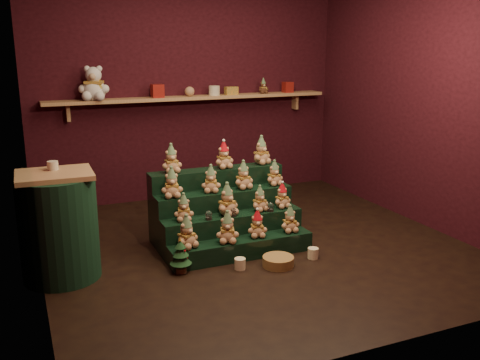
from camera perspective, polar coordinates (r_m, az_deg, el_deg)
name	(u,v)px	position (r m, az deg, el deg)	size (l,w,h in m)	color
ground	(254,246)	(5.38, 1.53, -7.00)	(4.00, 4.00, 0.00)	black
back_wall	(188,88)	(6.95, -5.56, 9.69)	(4.00, 0.10, 2.80)	black
front_wall	(400,141)	(3.31, 16.69, 4.01)	(4.00, 0.10, 2.80)	black
left_wall	(19,117)	(4.58, -22.50, 6.26)	(0.10, 4.00, 2.80)	black
right_wall	(427,97)	(6.18, 19.36, 8.38)	(0.10, 4.00, 2.80)	black
back_shelf	(193,98)	(6.79, -5.08, 8.70)	(3.60, 0.26, 0.24)	tan
riser_tier_front	(242,248)	(5.06, 0.19, -7.30)	(1.40, 0.22, 0.18)	black
riser_tier_midfront	(233,232)	(5.22, -0.77, -5.56)	(1.40, 0.22, 0.36)	black
riser_tier_midback	(224,217)	(5.38, -1.67, -3.92)	(1.40, 0.22, 0.54)	black
riser_tier_back	(217,202)	(5.55, -2.51, -2.38)	(1.40, 0.22, 0.72)	black
teddy_0	(187,232)	(4.81, -5.72, -5.53)	(0.21, 0.19, 0.30)	tan
teddy_1	(227,227)	(4.91, -1.36, -5.05)	(0.21, 0.19, 0.29)	tan
teddy_2	(257,224)	(5.05, 1.85, -4.68)	(0.19, 0.17, 0.26)	tan
teddy_3	(290,219)	(5.21, 5.34, -4.15)	(0.19, 0.17, 0.26)	tan
teddy_4	(184,207)	(4.97, -6.03, -2.93)	(0.18, 0.16, 0.26)	tan
teddy_5	(227,199)	(5.10, -1.38, -2.08)	(0.22, 0.20, 0.31)	tan
teddy_6	(260,199)	(5.24, 2.12, -1.99)	(0.18, 0.16, 0.25)	tan
teddy_7	(282,196)	(5.35, 4.51, -1.66)	(0.18, 0.16, 0.25)	tan
teddy_8	(172,183)	(5.08, -7.30, -0.28)	(0.21, 0.19, 0.29)	tan
teddy_9	(211,179)	(5.23, -3.12, 0.11)	(0.19, 0.17, 0.27)	tan
teddy_10	(243,175)	(5.35, 0.35, 0.54)	(0.20, 0.18, 0.28)	tan
teddy_11	(274,173)	(5.50, 3.68, 0.74)	(0.18, 0.16, 0.25)	tan
teddy_12	(171,159)	(5.29, -7.34, 2.27)	(0.20, 0.18, 0.28)	tan
teddy_13	(224,155)	(5.45, -1.74, 2.68)	(0.20, 0.18, 0.27)	tan
teddy_14	(261,150)	(5.64, 2.28, 3.18)	(0.21, 0.19, 0.29)	tan
snow_globe_a	(209,215)	(5.00, -3.35, -3.76)	(0.07, 0.07, 0.09)	black
snow_globe_b	(233,212)	(5.09, -0.76, -3.44)	(0.06, 0.06, 0.09)	black
snow_globe_c	(270,207)	(5.24, 3.27, -2.88)	(0.07, 0.07, 0.09)	black
side_table	(59,226)	(4.78, -18.76, -4.72)	(0.65, 0.65, 0.93)	tan
table_ornament	(53,165)	(4.74, -19.35, 1.47)	(0.09, 0.09, 0.07)	beige
mini_christmas_tree	(181,255)	(4.75, -6.36, -8.01)	(0.19, 0.19, 0.33)	#4B311B
mug_left	(240,264)	(4.83, 0.00, -8.93)	(0.10, 0.10, 0.10)	#F4E8B4
mug_right	(313,253)	(5.10, 7.79, -7.75)	(0.10, 0.10, 0.10)	#F4E8B4
wicker_basket	(278,261)	(4.91, 4.10, -8.65)	(0.29, 0.29, 0.09)	olive
white_bear	(94,79)	(6.46, -15.34, 10.39)	(0.35, 0.32, 0.49)	white
brown_bear	(263,86)	(7.10, 2.50, 9.97)	(0.14, 0.12, 0.19)	#4E2A1A
gift_tin_red_a	(157,91)	(6.63, -8.81, 9.37)	(0.14, 0.14, 0.16)	maroon
gift_tin_cream	(214,91)	(6.85, -2.77, 9.51)	(0.14, 0.14, 0.12)	beige
gift_tin_red_b	(288,87)	(7.28, 5.11, 9.84)	(0.12, 0.12, 0.14)	maroon
shelf_plush_ball	(190,91)	(6.74, -5.40, 9.39)	(0.12, 0.12, 0.12)	tan
scarf_gift_box	(231,91)	(6.93, -0.94, 9.50)	(0.16, 0.10, 0.10)	orange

